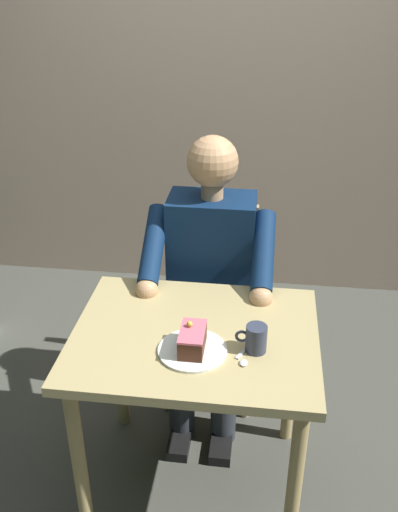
{
  "coord_description": "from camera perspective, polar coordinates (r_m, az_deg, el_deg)",
  "views": [
    {
      "loc": [
        -0.21,
        1.57,
        1.89
      ],
      "look_at": [
        -0.0,
        -0.1,
        0.97
      ],
      "focal_mm": 39.48,
      "sensor_mm": 36.0,
      "label": 1
    }
  ],
  "objects": [
    {
      "name": "dessert_spoon",
      "position": [
        1.86,
        4.58,
        -10.13
      ],
      "size": [
        0.06,
        0.14,
        0.01
      ],
      "color": "silver",
      "rests_on": "dining_table"
    },
    {
      "name": "dessert_plate",
      "position": [
        1.88,
        -0.66,
        -9.52
      ],
      "size": [
        0.23,
        0.23,
        0.01
      ],
      "primitive_type": "cylinder",
      "color": "white",
      "rests_on": "dining_table"
    },
    {
      "name": "cafe_rear_panel",
      "position": [
        3.24,
        3.67,
        21.58
      ],
      "size": [
        6.4,
        0.12,
        3.0
      ],
      "primitive_type": "cube",
      "color": "tan",
      "rests_on": "ground"
    },
    {
      "name": "chair",
      "position": [
        2.61,
        1.43,
        -3.84
      ],
      "size": [
        0.42,
        0.42,
        0.89
      ],
      "color": "tan",
      "rests_on": "ground"
    },
    {
      "name": "cake_slice",
      "position": [
        1.85,
        -0.67,
        -8.47
      ],
      "size": [
        0.08,
        0.14,
        0.09
      ],
      "color": "#4C2618",
      "rests_on": "dessert_plate"
    },
    {
      "name": "dining_table",
      "position": [
        2.03,
        -0.41,
        -10.28
      ],
      "size": [
        0.85,
        0.67,
        0.72
      ],
      "color": "tan",
      "rests_on": "ground"
    },
    {
      "name": "seated_person",
      "position": [
        2.38,
        1.06,
        -2.6
      ],
      "size": [
        0.53,
        0.58,
        1.26
      ],
      "color": "#0D2445",
      "rests_on": "ground"
    },
    {
      "name": "ground_plane",
      "position": [
        2.46,
        -0.36,
        -21.53
      ],
      "size": [
        14.0,
        14.0,
        0.0
      ],
      "primitive_type": "plane",
      "color": "#42433C"
    },
    {
      "name": "coffee_cup",
      "position": [
        1.87,
        5.76,
        -8.27
      ],
      "size": [
        0.11,
        0.07,
        0.1
      ],
      "color": "#2E3447",
      "rests_on": "dining_table"
    }
  ]
}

